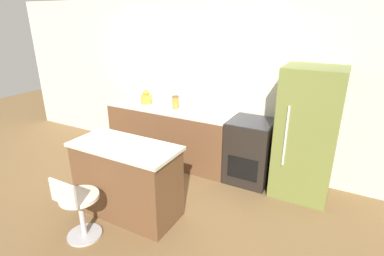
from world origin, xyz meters
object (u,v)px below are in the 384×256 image
at_px(refrigerator, 307,134).
at_px(stool_chair, 79,208).
at_px(mixing_bowl, 193,108).
at_px(kettle, 146,98).
at_px(oven_range, 250,151).

xyz_separation_m(refrigerator, stool_chair, (-1.96, -2.11, -0.50)).
relative_size(stool_chair, mixing_bowl, 3.59).
bearing_deg(refrigerator, kettle, 179.28).
height_order(stool_chair, mixing_bowl, mixing_bowl).
bearing_deg(oven_range, mixing_bowl, 178.49).
bearing_deg(stool_chair, refrigerator, 47.22).
height_order(stool_chair, kettle, kettle).
bearing_deg(oven_range, kettle, 179.22).
bearing_deg(stool_chair, oven_range, 60.23).
distance_m(oven_range, refrigerator, 0.85).
bearing_deg(mixing_bowl, oven_range, -1.51).
xyz_separation_m(oven_range, stool_chair, (-1.21, -2.12, -0.08)).
relative_size(kettle, mixing_bowl, 1.06).
bearing_deg(stool_chair, kettle, 107.04).
relative_size(oven_range, stool_chair, 1.19).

